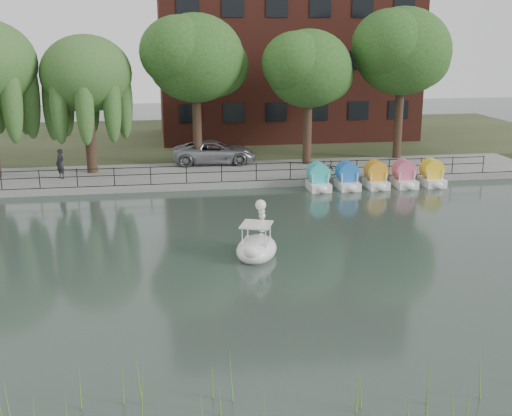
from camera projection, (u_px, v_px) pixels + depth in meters
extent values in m
plane|color=#3D4B44|center=(260.00, 270.00, 24.13)|extent=(120.00, 120.00, 0.00)
cube|color=gray|center=(217.00, 175.00, 39.31)|extent=(40.00, 6.00, 0.40)
cube|color=gray|center=(222.00, 185.00, 36.50)|extent=(40.00, 0.25, 0.40)
cube|color=#47512D|center=(200.00, 139.00, 52.64)|extent=(60.00, 22.00, 0.36)
cylinder|color=black|center=(221.00, 165.00, 36.38)|extent=(32.00, 0.04, 0.04)
cylinder|color=black|center=(222.00, 172.00, 36.49)|extent=(32.00, 0.04, 0.04)
cylinder|color=black|center=(222.00, 173.00, 36.50)|extent=(0.05, 0.05, 1.00)
cube|color=#4C1E16|center=(285.00, 23.00, 51.28)|extent=(20.00, 10.00, 18.00)
cylinder|color=#473323|center=(91.00, 141.00, 38.55)|extent=(0.60, 0.60, 3.80)
ellipsoid|color=#4B7033|center=(86.00, 74.00, 37.50)|extent=(5.32, 5.32, 4.52)
cylinder|color=#473323|center=(197.00, 130.00, 40.41)|extent=(0.60, 0.60, 4.50)
ellipsoid|color=#406E2A|center=(196.00, 58.00, 39.23)|extent=(6.00, 6.00, 5.10)
cylinder|color=#473323|center=(307.00, 132.00, 41.06)|extent=(0.60, 0.60, 4.05)
ellipsoid|color=#406E2A|center=(309.00, 69.00, 40.00)|extent=(5.40, 5.40, 4.59)
cylinder|color=#473323|center=(398.00, 123.00, 42.92)|extent=(0.60, 0.60, 4.72)
ellipsoid|color=#406E2A|center=(403.00, 51.00, 41.68)|extent=(6.30, 6.30, 5.36)
imported|color=gray|center=(215.00, 150.00, 41.40)|extent=(3.12, 6.26, 1.71)
imported|color=gray|center=(324.00, 167.00, 37.96)|extent=(0.62, 1.73, 1.00)
imported|color=black|center=(60.00, 162.00, 37.10)|extent=(0.85, 0.84, 1.98)
ellipsoid|color=white|center=(257.00, 249.00, 25.53)|extent=(2.34, 2.88, 0.55)
cube|color=white|center=(256.00, 243.00, 25.37)|extent=(1.34, 1.39, 0.28)
cube|color=white|center=(256.00, 225.00, 25.21)|extent=(1.52, 1.57, 0.06)
ellipsoid|color=white|center=(251.00, 253.00, 24.47)|extent=(0.70, 0.63, 0.52)
sphere|color=white|center=(261.00, 205.00, 25.89)|extent=(0.44, 0.44, 0.44)
cone|color=black|center=(262.00, 204.00, 26.17)|extent=(0.26, 0.29, 0.18)
cylinder|color=yellow|center=(261.00, 204.00, 26.05)|extent=(0.26, 0.17, 0.24)
cube|color=white|center=(318.00, 186.00, 36.29)|extent=(1.15, 1.70, 0.44)
cylinder|color=#31BCB9|center=(318.00, 173.00, 36.20)|extent=(0.90, 1.20, 0.90)
cube|color=white|center=(347.00, 185.00, 36.55)|extent=(1.15, 1.70, 0.44)
cylinder|color=blue|center=(347.00, 172.00, 36.46)|extent=(0.90, 1.20, 0.90)
cube|color=white|center=(376.00, 184.00, 36.81)|extent=(1.15, 1.70, 0.44)
cylinder|color=orange|center=(376.00, 171.00, 36.72)|extent=(0.90, 1.20, 0.90)
cube|color=white|center=(404.00, 183.00, 37.07)|extent=(1.15, 1.70, 0.44)
cylinder|color=#D3577D|center=(404.00, 170.00, 36.98)|extent=(0.90, 1.20, 0.90)
cube|color=white|center=(432.00, 182.00, 37.33)|extent=(1.15, 1.70, 0.44)
cylinder|color=yellow|center=(432.00, 169.00, 37.24)|extent=(0.90, 1.20, 0.90)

